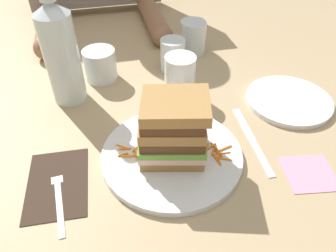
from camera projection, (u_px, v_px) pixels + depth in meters
The scene contains 30 objects.
ground_plane at pixel (179, 151), 0.62m from camera, with size 3.00×3.00×0.00m, color tan.
main_plate at pixel (172, 155), 0.61m from camera, with size 0.26×0.26×0.01m, color white.
sandwich at pixel (172, 128), 0.56m from camera, with size 0.14×0.13×0.12m.
carrot_shred_0 at pixel (126, 156), 0.59m from camera, with size 0.00×0.00×0.02m, color orange.
carrot_shred_1 at pixel (137, 156), 0.59m from camera, with size 0.00×0.00×0.03m, color orange.
carrot_shred_2 at pixel (137, 147), 0.61m from camera, with size 0.00×0.00×0.03m, color orange.
carrot_shred_3 at pixel (131, 156), 0.59m from camera, with size 0.00×0.00×0.02m, color orange.
carrot_shred_4 at pixel (123, 154), 0.60m from camera, with size 0.00×0.00×0.02m, color orange.
carrot_shred_5 at pixel (125, 149), 0.61m from camera, with size 0.00×0.00×0.02m, color orange.
carrot_shred_6 at pixel (122, 146), 0.61m from camera, with size 0.00×0.00×0.03m, color orange.
carrot_shred_7 at pixel (214, 146), 0.61m from camera, with size 0.00×0.00×0.02m, color orange.
carrot_shred_8 at pixel (207, 146), 0.61m from camera, with size 0.00×0.00×0.02m, color orange.
carrot_shred_9 at pixel (217, 159), 0.59m from camera, with size 0.00×0.00×0.03m, color orange.
carrot_shred_10 at pixel (218, 153), 0.60m from camera, with size 0.00×0.00×0.02m, color orange.
carrot_shred_11 at pixel (224, 148), 0.61m from camera, with size 0.00×0.00×0.03m, color orange.
carrot_shred_12 at pixel (214, 150), 0.60m from camera, with size 0.00×0.00×0.03m, color orange.
carrot_shred_13 at pixel (224, 158), 0.59m from camera, with size 0.00×0.00×0.03m, color orange.
carrot_shred_14 at pixel (219, 158), 0.59m from camera, with size 0.00×0.00×0.03m, color orange.
carrot_shred_15 at pixel (210, 147), 0.61m from camera, with size 0.00×0.00×0.03m, color orange.
carrot_shred_16 at pixel (222, 153), 0.60m from camera, with size 0.00×0.00×0.03m, color orange.
napkin_dark at pixel (57, 183), 0.56m from camera, with size 0.10×0.15×0.00m, color #38281E.
fork at pixel (58, 192), 0.54m from camera, with size 0.03×0.17×0.00m.
knife at pixel (253, 141), 0.64m from camera, with size 0.03×0.20×0.00m.
juice_glass at pixel (180, 79), 0.73m from camera, with size 0.07×0.07×0.10m.
water_bottle at pixel (61, 53), 0.68m from camera, with size 0.07×0.07×0.27m.
empty_tumbler_0 at pixel (100, 65), 0.79m from camera, with size 0.08×0.08×0.08m, color silver.
empty_tumbler_1 at pixel (193, 37), 0.89m from camera, with size 0.07×0.07×0.09m, color silver.
empty_tumbler_2 at pixel (173, 55), 0.82m from camera, with size 0.06×0.06×0.08m, color silver.
side_plate at pixel (289, 100), 0.74m from camera, with size 0.19×0.19×0.01m, color white.
napkin_pink at pixel (309, 173), 0.58m from camera, with size 0.09×0.09×0.00m, color pink.
Camera 1 is at (-0.12, -0.42, 0.45)m, focal length 34.59 mm.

